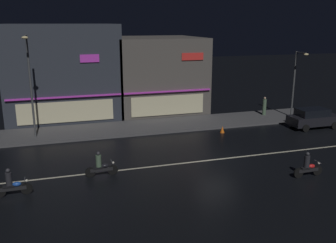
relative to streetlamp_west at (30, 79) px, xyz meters
name	(u,v)px	position (x,y,z in m)	size (l,w,h in m)	color
ground_plane	(217,159)	(11.55, -8.00, -4.65)	(140.00, 140.00, 0.00)	black
lane_divider_stripe	(217,159)	(11.55, -8.00, -4.65)	(28.76, 0.16, 0.01)	beige
sidewalk_far	(176,124)	(11.55, 0.84, -4.58)	(30.27, 4.55, 0.14)	#4C4C4F
storefront_left_block	(155,74)	(11.55, 7.50, -1.02)	(8.62, 8.94, 7.28)	#56514C
storefront_center_block	(62,71)	(2.47, 7.55, -0.38)	(9.98, 9.03, 8.56)	#2D333D
streetlamp_west	(30,79)	(0.00, 0.00, 0.00)	(0.44, 1.64, 7.72)	#47494C
streetlamp_mid	(296,78)	(22.72, -0.13, -0.88)	(0.44, 1.64, 6.05)	#47494C
pedestrian_on_sidewalk	(264,107)	(20.62, 1.42, -3.71)	(0.35, 0.35, 1.73)	#4C664C
parked_car_near_kerb	(313,118)	(22.47, -3.34, -3.78)	(4.30, 1.98, 1.67)	black
motorcycle_lead	(12,184)	(-0.78, -9.79, -4.02)	(1.90, 0.60, 1.52)	black
motorcycle_following	(100,166)	(3.92, -8.53, -4.02)	(1.90, 0.60, 1.52)	black
motorcycle_opposite_lane	(308,166)	(15.40, -12.10, -4.02)	(1.90, 0.60, 1.52)	black
traffic_cone	(222,129)	(14.48, -2.47, -4.38)	(0.36, 0.36, 0.55)	orange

